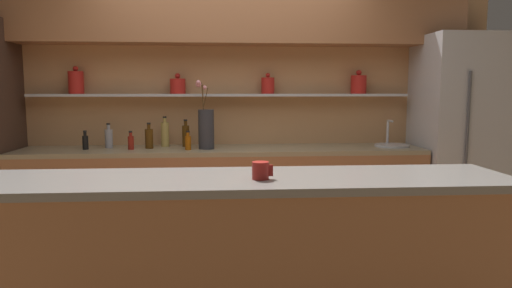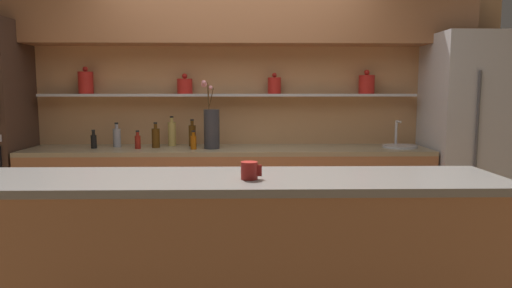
% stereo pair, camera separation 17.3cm
% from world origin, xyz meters
% --- Properties ---
extents(back_wall_unit, '(5.20, 0.44, 2.60)m').
position_xyz_m(back_wall_unit, '(-0.00, 1.53, 1.55)').
color(back_wall_unit, tan).
rests_on(back_wall_unit, ground_plane).
extents(back_counter_unit, '(3.71, 0.62, 0.92)m').
position_xyz_m(back_counter_unit, '(-0.07, 1.24, 0.46)').
color(back_counter_unit, '#99603D').
rests_on(back_counter_unit, ground_plane).
extents(island_counter, '(2.82, 0.61, 1.02)m').
position_xyz_m(island_counter, '(0.00, -0.70, 0.51)').
color(island_counter, '#99603D').
rests_on(island_counter, ground_plane).
extents(refrigerator, '(0.80, 0.73, 1.96)m').
position_xyz_m(refrigerator, '(2.20, 1.20, 0.98)').
color(refrigerator, '#B7B7BC').
rests_on(refrigerator, ground_plane).
extents(flower_vase, '(0.16, 0.16, 0.62)m').
position_xyz_m(flower_vase, '(-0.22, 1.20, 1.12)').
color(flower_vase, '#2D2D33').
rests_on(flower_vase, back_counter_unit).
extents(sink_fixture, '(0.32, 0.32, 0.25)m').
position_xyz_m(sink_fixture, '(1.54, 1.25, 0.94)').
color(sink_fixture, '#B7B7BC').
rests_on(sink_fixture, back_counter_unit).
extents(bottle_spirit_0, '(0.07, 0.07, 0.24)m').
position_xyz_m(bottle_spirit_0, '(-0.75, 1.27, 1.02)').
color(bottle_spirit_0, '#4C2D0C').
rests_on(bottle_spirit_0, back_counter_unit).
extents(bottle_spirit_1, '(0.07, 0.07, 0.23)m').
position_xyz_m(bottle_spirit_1, '(-1.13, 1.34, 1.01)').
color(bottle_spirit_1, gray).
rests_on(bottle_spirit_1, back_counter_unit).
extents(bottle_sauce_2, '(0.05, 0.05, 0.17)m').
position_xyz_m(bottle_sauce_2, '(-1.31, 1.24, 0.99)').
color(bottle_sauce_2, black).
rests_on(bottle_sauce_2, back_counter_unit).
extents(bottle_spirit_3, '(0.07, 0.07, 0.26)m').
position_xyz_m(bottle_spirit_3, '(-0.42, 1.38, 1.03)').
color(bottle_spirit_3, '#4C2D0C').
rests_on(bottle_spirit_3, back_counter_unit).
extents(bottle_sauce_4, '(0.05, 0.05, 0.17)m').
position_xyz_m(bottle_sauce_4, '(-0.90, 1.20, 0.99)').
color(bottle_sauce_4, maroon).
rests_on(bottle_sauce_4, back_counter_unit).
extents(bottle_sauce_5, '(0.05, 0.05, 0.17)m').
position_xyz_m(bottle_sauce_5, '(-0.38, 1.14, 0.99)').
color(bottle_sauce_5, '#9E4C0A').
rests_on(bottle_sauce_5, back_counter_unit).
extents(bottle_spirit_6, '(0.08, 0.08, 0.29)m').
position_xyz_m(bottle_spirit_6, '(-0.62, 1.41, 1.04)').
color(bottle_spirit_6, tan).
rests_on(bottle_spirit_6, back_counter_unit).
extents(coffee_mug, '(0.10, 0.08, 0.09)m').
position_xyz_m(coffee_mug, '(0.12, -0.77, 1.06)').
color(coffee_mug, maroon).
rests_on(coffee_mug, island_counter).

